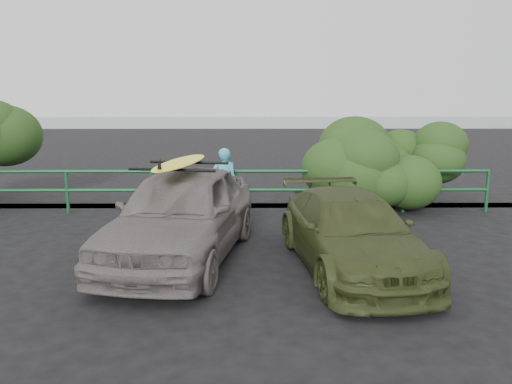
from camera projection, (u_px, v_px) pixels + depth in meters
ground at (154, 292)px, 7.01m from camera, size 80.00×80.00×0.00m
ocean at (241, 120)px, 66.00m from camera, size 200.00×200.00×0.00m
guardrail at (194, 191)px, 11.83m from camera, size 14.00×0.08×1.04m
shrub_right at (399, 168)px, 12.28m from camera, size 3.20×2.40×1.99m
sedan at (182, 213)px, 8.37m from camera, size 2.58×4.83×1.56m
olive_vehicle at (350, 232)px, 7.89m from camera, size 2.17×4.31×1.20m
man at (224, 183)px, 11.39m from camera, size 0.59×0.40×1.59m
roof_rack at (181, 166)px, 8.23m from camera, size 1.55×1.20×0.05m
surfboard at (181, 162)px, 8.21m from camera, size 0.89×2.45×0.07m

